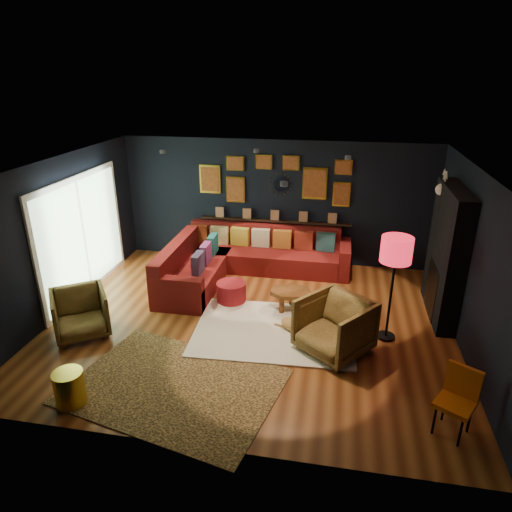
% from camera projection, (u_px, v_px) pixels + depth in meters
% --- Properties ---
extents(floor, '(6.50, 6.50, 0.00)m').
position_uv_depth(floor, '(251.00, 323.00, 7.58)').
color(floor, '#935224').
rests_on(floor, ground).
extents(room_walls, '(6.50, 6.50, 6.50)m').
position_uv_depth(room_walls, '(250.00, 232.00, 6.97)').
color(room_walls, black).
rests_on(room_walls, ground).
extents(sectional, '(3.41, 2.69, 0.86)m').
position_uv_depth(sectional, '(238.00, 260.00, 9.20)').
color(sectional, maroon).
rests_on(sectional, ground).
extents(ledge, '(3.20, 0.12, 0.04)m').
position_uv_depth(ledge, '(275.00, 221.00, 9.66)').
color(ledge, black).
rests_on(ledge, room_walls).
extents(gallery_wall, '(3.15, 0.04, 1.02)m').
position_uv_depth(gallery_wall, '(275.00, 179.00, 9.36)').
color(gallery_wall, gold).
rests_on(gallery_wall, room_walls).
extents(sunburst_mirror, '(0.47, 0.16, 0.47)m').
position_uv_depth(sunburst_mirror, '(280.00, 184.00, 9.39)').
color(sunburst_mirror, silver).
rests_on(sunburst_mirror, room_walls).
extents(fireplace, '(0.31, 1.60, 2.20)m').
position_uv_depth(fireplace, '(445.00, 259.00, 7.49)').
color(fireplace, black).
rests_on(fireplace, ground).
extents(deer_head, '(0.50, 0.28, 0.45)m').
position_uv_depth(deer_head, '(452.00, 190.00, 7.54)').
color(deer_head, white).
rests_on(deer_head, fireplace).
extents(sliding_door, '(0.06, 2.80, 2.20)m').
position_uv_depth(sliding_door, '(83.00, 236.00, 8.25)').
color(sliding_door, white).
rests_on(sliding_door, ground).
extents(ceiling_spots, '(3.30, 2.50, 0.06)m').
position_uv_depth(ceiling_spots, '(259.00, 159.00, 7.33)').
color(ceiling_spots, black).
rests_on(ceiling_spots, room_walls).
extents(shag_rug, '(2.60, 1.95, 0.03)m').
position_uv_depth(shag_rug, '(274.00, 330.00, 7.32)').
color(shag_rug, white).
rests_on(shag_rug, ground).
extents(leopard_rug, '(3.04, 2.46, 0.02)m').
position_uv_depth(leopard_rug, '(175.00, 386.00, 6.06)').
color(leopard_rug, tan).
rests_on(leopard_rug, ground).
extents(coffee_table, '(0.79, 0.64, 0.37)m').
position_uv_depth(coffee_table, '(291.00, 294.00, 7.82)').
color(coffee_table, brown).
rests_on(coffee_table, shag_rug).
extents(pouf, '(0.52, 0.52, 0.34)m').
position_uv_depth(pouf, '(231.00, 292.00, 8.18)').
color(pouf, maroon).
rests_on(pouf, shag_rug).
extents(armchair_left, '(1.08, 1.07, 0.82)m').
position_uv_depth(armchair_left, '(80.00, 311.00, 7.11)').
color(armchair_left, '#AB863D').
rests_on(armchair_left, ground).
extents(armchair_right, '(1.24, 1.23, 0.94)m').
position_uv_depth(armchair_right, '(335.00, 324.00, 6.64)').
color(armchair_right, '#AB863D').
rests_on(armchair_right, ground).
extents(gold_stool, '(0.37, 0.37, 0.47)m').
position_uv_depth(gold_stool, '(70.00, 388.00, 5.66)').
color(gold_stool, gold).
rests_on(gold_stool, ground).
extents(orange_chair, '(0.54, 0.54, 0.83)m').
position_uv_depth(orange_chair, '(458.00, 395.00, 5.16)').
color(orange_chair, black).
rests_on(orange_chair, ground).
extents(floor_lamp, '(0.46, 0.46, 1.68)m').
position_uv_depth(floor_lamp, '(396.00, 254.00, 6.63)').
color(floor_lamp, black).
rests_on(floor_lamp, ground).
extents(dog, '(1.15, 0.87, 0.33)m').
position_uv_depth(dog, '(302.00, 324.00, 7.18)').
color(dog, tan).
rests_on(dog, leopard_rug).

